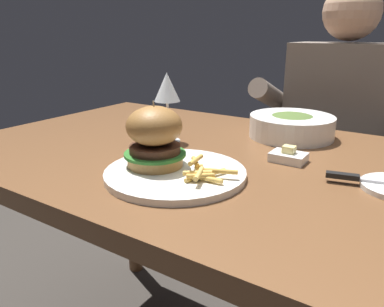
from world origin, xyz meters
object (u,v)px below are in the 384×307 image
(main_plate, at_px, (175,173))
(diner_person, at_px, (334,158))
(table_knife, at_px, (369,180))
(butter_dish, at_px, (288,156))
(wine_glass, at_px, (167,90))
(soup_bowl, at_px, (291,125))
(burger_sandwich, at_px, (155,137))

(main_plate, bearing_deg, diner_person, 81.62)
(table_knife, xyz_separation_m, butter_dish, (-0.18, 0.05, -0.00))
(wine_glass, height_order, diner_person, diner_person)
(wine_glass, height_order, table_knife, wine_glass)
(table_knife, bearing_deg, main_plate, -154.49)
(soup_bowl, bearing_deg, diner_person, 85.64)
(main_plate, xyz_separation_m, butter_dish, (0.16, 0.21, 0.00))
(burger_sandwich, relative_size, soup_bowl, 0.59)
(table_knife, distance_m, butter_dish, 0.18)
(soup_bowl, bearing_deg, butter_dish, -72.13)
(burger_sandwich, height_order, table_knife, burger_sandwich)
(burger_sandwich, distance_m, table_knife, 0.42)
(table_knife, bearing_deg, wine_glass, 176.03)
(butter_dish, bearing_deg, soup_bowl, 107.87)
(main_plate, relative_size, table_knife, 1.48)
(burger_sandwich, distance_m, soup_bowl, 0.44)
(butter_dish, bearing_deg, burger_sandwich, -134.07)
(soup_bowl, height_order, diner_person, diner_person)
(wine_glass, distance_m, table_knife, 0.51)
(soup_bowl, bearing_deg, wine_glass, -138.83)
(butter_dish, xyz_separation_m, soup_bowl, (-0.07, 0.20, 0.02))
(butter_dish, bearing_deg, wine_glass, -176.30)
(burger_sandwich, xyz_separation_m, wine_glass, (-0.11, 0.19, 0.06))
(diner_person, bearing_deg, wine_glass, -113.90)
(butter_dish, bearing_deg, main_plate, -126.29)
(table_knife, relative_size, soup_bowl, 0.84)
(wine_glass, distance_m, soup_bowl, 0.35)
(burger_sandwich, bearing_deg, diner_person, 78.30)
(table_knife, bearing_deg, burger_sandwich, -157.44)
(burger_sandwich, height_order, butter_dish, burger_sandwich)
(wine_glass, relative_size, table_knife, 0.95)
(table_knife, relative_size, butter_dish, 2.49)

